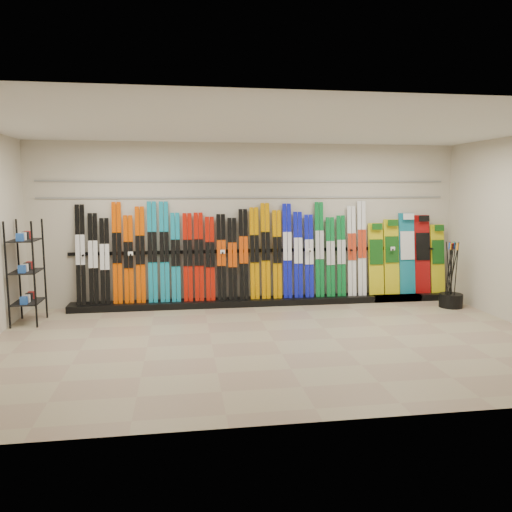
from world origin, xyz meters
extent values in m
plane|color=gray|center=(0.00, 0.00, 0.00)|extent=(8.00, 8.00, 0.00)
plane|color=beige|center=(0.00, 2.50, 1.50)|extent=(8.00, 0.00, 8.00)
plane|color=silver|center=(0.00, 0.00, 3.00)|extent=(8.00, 8.00, 0.00)
cube|color=black|center=(0.22, 2.28, 0.06)|extent=(8.00, 0.40, 0.12)
cube|color=black|center=(-3.05, 2.33, 1.00)|extent=(0.17, 0.22, 1.77)
cube|color=black|center=(-2.84, 2.32, 0.93)|extent=(0.17, 0.21, 1.62)
cube|color=black|center=(-2.64, 2.32, 0.88)|extent=(0.17, 0.20, 1.53)
cube|color=#D24500|center=(-2.42, 2.34, 1.02)|extent=(0.17, 0.23, 1.81)
cube|color=#D24500|center=(-2.22, 2.32, 0.91)|extent=(0.17, 0.20, 1.57)
cube|color=#D24500|center=(-2.02, 2.33, 0.98)|extent=(0.17, 0.22, 1.73)
cube|color=teal|center=(-1.80, 2.34, 1.03)|extent=(0.17, 0.23, 1.82)
cube|color=teal|center=(-1.59, 2.34, 1.03)|extent=(0.17, 0.23, 1.82)
cube|color=teal|center=(-1.39, 2.32, 0.92)|extent=(0.17, 0.21, 1.61)
cube|color=#AC1205|center=(-1.17, 2.32, 0.92)|extent=(0.17, 0.20, 1.60)
cube|color=#AC1205|center=(-0.97, 2.32, 0.92)|extent=(0.17, 0.21, 1.61)
cube|color=#AC1205|center=(-0.77, 2.32, 0.89)|extent=(0.17, 0.20, 1.53)
cube|color=black|center=(-0.56, 2.32, 0.91)|extent=(0.17, 0.20, 1.58)
cube|color=black|center=(-0.35, 2.32, 0.87)|extent=(0.17, 0.19, 1.51)
cube|color=black|center=(-0.14, 2.33, 0.95)|extent=(0.17, 0.21, 1.67)
cube|color=#C68100|center=(0.06, 2.33, 0.97)|extent=(0.17, 0.22, 1.70)
cube|color=#C68100|center=(0.27, 2.33, 1.01)|extent=(0.17, 0.22, 1.78)
cube|color=#C68100|center=(0.49, 2.33, 0.94)|extent=(0.17, 0.21, 1.64)
cube|color=#0F16B2|center=(0.69, 2.33, 1.00)|extent=(0.17, 0.22, 1.77)
cube|color=#0F16B2|center=(0.90, 2.32, 0.93)|extent=(0.17, 0.21, 1.61)
cube|color=#0F16B2|center=(1.11, 2.32, 0.90)|extent=(0.17, 0.20, 1.56)
cube|color=#0B6929|center=(1.31, 2.34, 1.02)|extent=(0.17, 0.23, 1.79)
cube|color=#0B6929|center=(1.53, 2.32, 0.87)|extent=(0.17, 0.19, 1.51)
cube|color=#0B6929|center=(1.74, 2.32, 0.89)|extent=(0.17, 0.20, 1.54)
cube|color=silver|center=(1.95, 2.33, 0.97)|extent=(0.17, 0.22, 1.71)
cube|color=silver|center=(2.15, 2.34, 1.02)|extent=(0.17, 0.23, 1.81)
cube|color=gold|center=(2.45, 2.35, 0.81)|extent=(0.30, 0.22, 1.38)
cube|color=gold|center=(2.77, 2.35, 0.84)|extent=(0.30, 0.23, 1.45)
cube|color=#14728C|center=(3.09, 2.36, 0.90)|extent=(0.32, 0.24, 1.57)
cube|color=#990C0C|center=(3.41, 2.36, 0.88)|extent=(0.31, 0.24, 1.53)
cube|color=gold|center=(3.73, 2.34, 0.79)|extent=(0.28, 0.21, 1.34)
cube|color=black|center=(-3.75, 1.56, 0.84)|extent=(0.40, 0.60, 1.67)
cylinder|color=black|center=(3.60, 1.56, 0.12)|extent=(0.42, 0.42, 0.25)
cylinder|color=black|center=(3.61, 1.69, 0.61)|extent=(0.13, 0.10, 1.17)
cylinder|color=black|center=(3.50, 1.47, 0.61)|extent=(0.11, 0.04, 1.18)
cylinder|color=black|center=(3.50, 1.52, 0.61)|extent=(0.06, 0.10, 1.18)
cylinder|color=black|center=(3.59, 1.59, 0.61)|extent=(0.10, 0.07, 1.18)
cylinder|color=black|center=(3.55, 1.49, 0.61)|extent=(0.15, 0.15, 1.17)
cylinder|color=black|center=(3.59, 1.41, 0.61)|extent=(0.08, 0.06, 1.18)
cylinder|color=black|center=(3.59, 1.54, 0.61)|extent=(0.10, 0.06, 1.18)
cylinder|color=black|center=(3.68, 1.68, 0.61)|extent=(0.12, 0.15, 1.17)
cube|color=gray|center=(0.00, 2.48, 2.00)|extent=(7.60, 0.02, 0.03)
cube|color=gray|center=(0.00, 2.48, 2.30)|extent=(7.60, 0.02, 0.03)
camera|label=1|loc=(-1.28, -6.77, 2.17)|focal=35.00mm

